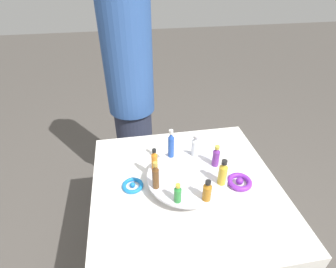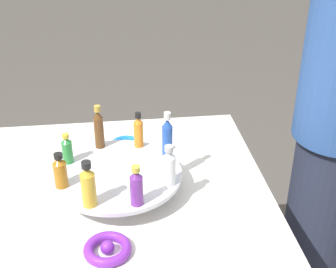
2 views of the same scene
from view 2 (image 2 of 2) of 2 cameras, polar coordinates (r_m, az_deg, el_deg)
display_stand at (r=1.29m, az=-6.20°, el=-5.33°), size 0.35×0.35×0.06m
bottle_amber at (r=1.23m, az=-13.01°, el=-4.47°), size 0.03×0.03×0.10m
bottle_gold at (r=1.14m, az=-9.70°, el=-6.21°), size 0.04×0.04×0.12m
bottle_purple at (r=1.14m, az=-3.87°, el=-6.44°), size 0.03×0.03×0.11m
bottle_clear at (r=1.20m, az=0.11°, el=-4.02°), size 0.04×0.04×0.11m
bottle_blue at (r=1.29m, az=-0.09°, el=-0.59°), size 0.03×0.03×0.15m
bottle_orange at (r=1.37m, az=-3.61°, el=0.36°), size 0.03×0.03×0.11m
bottle_brown at (r=1.37m, az=-8.43°, el=0.69°), size 0.03×0.03×0.13m
bottle_green at (r=1.33m, az=-12.19°, el=-1.84°), size 0.03×0.03×0.09m
ribbon_bow_purple at (r=1.12m, az=-7.39°, el=-13.71°), size 0.11×0.11×0.03m
ribbon_bow_blue at (r=1.51m, az=-5.20°, el=-1.21°), size 0.10×0.10×0.02m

